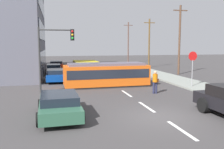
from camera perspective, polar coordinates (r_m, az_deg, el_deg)
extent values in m
plane|color=#3E3C3C|center=(21.85, 0.41, -2.46)|extent=(120.00, 120.00, 0.00)
cube|color=gray|center=(21.00, 21.53, -3.13)|extent=(3.20, 36.00, 0.14)
cube|color=silver|center=(10.89, 15.87, -12.36)|extent=(0.16, 2.40, 0.01)
cube|color=silver|center=(14.36, 8.04, -7.46)|extent=(0.16, 2.40, 0.01)
cube|color=silver|center=(18.05, 3.42, -4.44)|extent=(0.16, 2.40, 0.01)
cube|color=silver|center=(27.19, -2.34, -0.61)|extent=(0.16, 2.40, 0.01)
cube|color=silver|center=(33.06, -4.31, 0.71)|extent=(0.16, 2.40, 0.01)
cube|color=#2D3847|center=(31.16, -15.68, 3.64)|extent=(0.06, 14.61, 1.92)
cube|color=#2D3847|center=(31.16, -15.87, 9.52)|extent=(0.06, 14.61, 1.92)
cube|color=#2D3847|center=(31.48, -16.07, 15.34)|extent=(0.06, 14.61, 1.92)
cube|color=#DE5714|center=(21.07, -1.38, -0.10)|extent=(7.22, 2.66, 1.67)
cube|color=#2D2D2D|center=(21.20, -1.37, -2.54)|extent=(7.07, 2.53, 0.15)
cube|color=#5D5663|center=(20.98, -1.39, 2.43)|extent=(6.49, 2.27, 0.20)
cube|color=#1E232D|center=(21.05, -1.38, 0.44)|extent=(6.93, 2.69, 0.73)
cube|color=gold|center=(26.94, -6.01, 1.50)|extent=(2.53, 5.19, 1.47)
cube|color=black|center=(24.41, -5.24, 1.47)|extent=(2.25, 0.13, 0.88)
cube|color=black|center=(26.92, -6.02, 2.06)|extent=(2.56, 4.41, 0.59)
cylinder|color=black|center=(25.37, -5.50, -0.16)|extent=(2.55, 0.91, 0.90)
cylinder|color=black|center=(28.63, -6.43, 0.63)|extent=(2.55, 0.91, 0.90)
cylinder|color=#252742|center=(18.22, 9.69, -3.08)|extent=(0.16, 0.16, 0.85)
cylinder|color=#252742|center=(18.30, 10.26, -3.05)|extent=(0.16, 0.16, 0.85)
cylinder|color=#D4670D|center=(18.15, 10.02, -0.81)|extent=(0.36, 0.36, 0.60)
sphere|color=tan|center=(18.10, 10.05, 0.48)|extent=(0.22, 0.22, 0.22)
cube|color=brown|center=(18.31, 10.58, -1.38)|extent=(0.22, 0.20, 0.24)
cylinder|color=black|center=(13.84, 20.53, -6.70)|extent=(0.29, 0.81, 0.80)
cube|color=#2E5C45|center=(12.52, -12.19, -7.28)|extent=(2.00, 4.51, 0.55)
cube|color=black|center=(12.27, -12.21, -5.30)|extent=(1.80, 2.50, 0.40)
cylinder|color=black|center=(13.87, -16.35, -6.85)|extent=(0.24, 0.65, 0.64)
cylinder|color=black|center=(13.93, -8.52, -6.58)|extent=(0.24, 0.65, 0.64)
cylinder|color=black|center=(11.28, -16.71, -10.03)|extent=(0.24, 0.65, 0.64)
cylinder|color=black|center=(11.36, -7.02, -9.66)|extent=(0.24, 0.65, 0.64)
cube|color=#0A3793|center=(24.66, -12.95, -0.35)|extent=(1.76, 4.49, 0.55)
cube|color=black|center=(24.45, -12.97, 0.71)|extent=(1.61, 2.47, 0.40)
cylinder|color=black|center=(26.03, -14.87, -0.47)|extent=(0.22, 0.64, 0.64)
cylinder|color=black|center=(26.03, -11.03, -0.36)|extent=(0.22, 0.64, 0.64)
cylinder|color=black|center=(23.36, -15.06, -1.29)|extent=(0.22, 0.64, 0.64)
cylinder|color=black|center=(23.37, -10.78, -1.17)|extent=(0.22, 0.64, 0.64)
cube|color=silver|center=(31.19, -13.40, 1.12)|extent=(1.73, 4.18, 0.55)
cube|color=black|center=(31.00, -13.43, 1.97)|extent=(1.59, 2.30, 0.40)
cylinder|color=black|center=(32.47, -14.91, 0.95)|extent=(0.22, 0.64, 0.64)
cylinder|color=black|center=(32.47, -11.88, 1.03)|extent=(0.22, 0.64, 0.64)
cylinder|color=black|center=(29.98, -15.03, 0.47)|extent=(0.22, 0.64, 0.64)
cylinder|color=black|center=(29.98, -11.75, 0.56)|extent=(0.22, 0.64, 0.64)
cube|color=#9B210C|center=(37.66, -12.80, 2.10)|extent=(1.97, 4.39, 0.55)
cube|color=black|center=(37.48, -12.83, 2.80)|extent=(1.78, 2.43, 0.40)
cylinder|color=black|center=(39.01, -14.13, 1.93)|extent=(0.24, 0.65, 0.64)
cylinder|color=black|center=(38.97, -11.39, 2.00)|extent=(0.24, 0.65, 0.64)
cylinder|color=black|center=(36.41, -14.30, 1.59)|extent=(0.24, 0.65, 0.64)
cylinder|color=black|center=(36.38, -11.36, 1.66)|extent=(0.24, 0.65, 0.64)
cylinder|color=gray|center=(21.35, 18.16, 0.34)|extent=(0.07, 0.07, 2.20)
cylinder|color=red|center=(21.25, 18.30, 4.09)|extent=(0.76, 0.04, 0.76)
cylinder|color=#333333|center=(18.79, -16.53, 3.18)|extent=(0.14, 0.14, 4.85)
cylinder|color=#333333|center=(18.76, -13.01, 10.08)|extent=(2.43, 0.10, 0.10)
cube|color=black|center=(18.79, -9.23, 9.10)|extent=(0.28, 0.24, 0.84)
sphere|color=red|center=(18.67, -9.22, 9.88)|extent=(0.16, 0.16, 0.16)
sphere|color=gold|center=(18.66, -9.20, 9.11)|extent=(0.16, 0.16, 0.16)
sphere|color=green|center=(18.65, -9.19, 8.34)|extent=(0.16, 0.16, 0.16)
cylinder|color=brown|center=(30.61, 15.44, 7.68)|extent=(0.24, 0.24, 8.20)
cube|color=brown|center=(30.87, 15.65, 14.18)|extent=(1.80, 0.12, 0.12)
cylinder|color=brown|center=(39.28, 8.64, 7.18)|extent=(0.24, 0.24, 7.60)
cube|color=brown|center=(39.43, 8.73, 11.83)|extent=(1.80, 0.12, 0.12)
cylinder|color=brown|center=(49.09, 3.80, 7.41)|extent=(0.24, 0.24, 8.01)
cube|color=brown|center=(49.24, 3.83, 11.37)|extent=(1.80, 0.12, 0.12)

